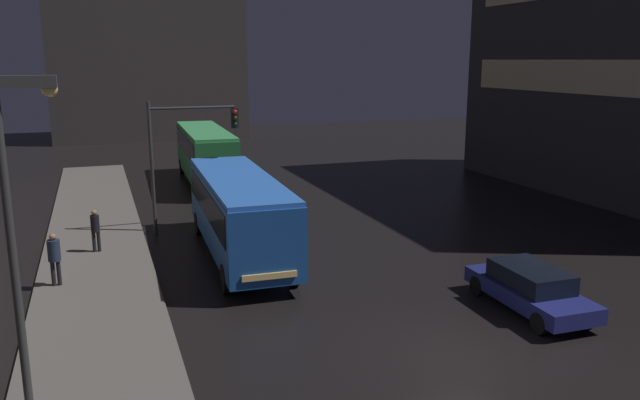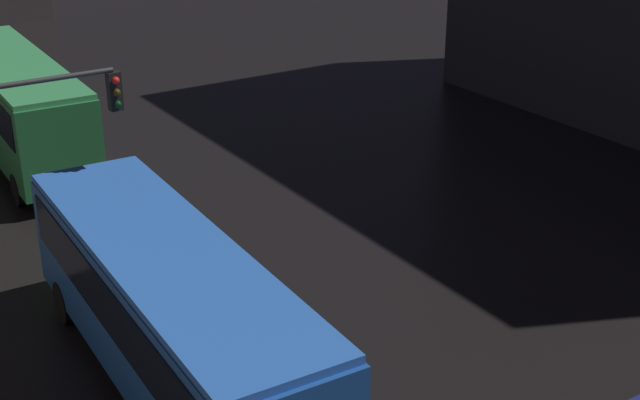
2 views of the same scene
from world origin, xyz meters
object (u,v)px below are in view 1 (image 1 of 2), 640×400
Objects in this scene: bus_far at (205,150)px; pedestrian_mid at (95,227)px; traffic_light_main at (184,143)px; street_lamp_sidewalk at (19,194)px; bus_near at (239,208)px; pedestrian_near at (54,254)px; car_taxi at (530,288)px.

pedestrian_mid is (-6.59, -13.10, -0.98)m from bus_far.
traffic_light_main is 15.01m from street_lamp_sidewalk.
bus_far is at bearing 178.00° from pedestrian_mid.
bus_near is at bearing 55.36° from street_lamp_sidewalk.
bus_far is at bearing -42.70° from pedestrian_near.
bus_near is at bearing -94.88° from pedestrian_near.
pedestrian_near is at bearing 66.79° from bus_far.
bus_far is 14.70m from pedestrian_mid.
bus_near is 5.18m from traffic_light_main.
pedestrian_near reaches higher than pedestrian_mid.
car_taxi is (6.00, -23.54, -1.40)m from bus_far.
traffic_light_main is at bearing 146.54° from pedestrian_mid.
traffic_light_main is 0.81× the size of street_lamp_sidewalk.
pedestrian_near is 3.81m from pedestrian_mid.
street_lamp_sidewalk is (0.06, -8.05, 3.70)m from pedestrian_near.
traffic_light_main is (-2.67, -10.67, 1.91)m from bus_far.
street_lamp_sidewalk is at bearing -110.21° from traffic_light_main.
bus_far reaches higher than pedestrian_mid.
bus_near is 6.15× the size of pedestrian_mid.
bus_far is 24.33m from car_taxi.
traffic_light_main reaches higher than car_taxi.
traffic_light_main is at bearing 69.79° from street_lamp_sidewalk.
pedestrian_near is 0.25× the size of street_lamp_sidewalk.
car_taxi is 15.52m from pedestrian_near.
pedestrian_mid is 5.45m from traffic_light_main.
bus_near is 1.46× the size of street_lamp_sidewalk.
street_lamp_sidewalk is (-13.84, -1.19, 4.23)m from car_taxi.
bus_near is 11.13m from car_taxi.
bus_far is 6.10× the size of pedestrian_near.
street_lamp_sidewalk reaches higher than bus_near.
bus_far is 1.54× the size of street_lamp_sidewalk.
pedestrian_near is (-6.64, -1.47, -0.74)m from bus_near.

